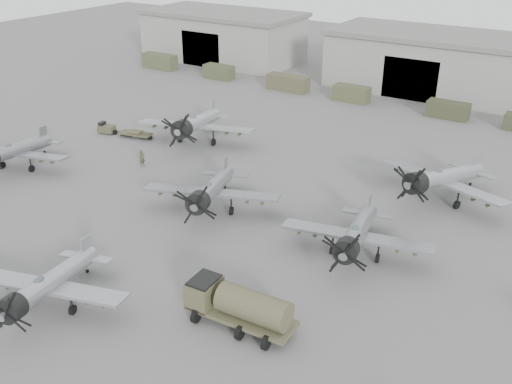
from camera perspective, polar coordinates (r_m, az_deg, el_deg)
ground at (r=42.90m, az=-10.36°, el=-9.05°), size 220.00×220.00×0.00m
hangar_left at (r=109.21m, az=-3.31°, el=15.37°), size 29.00×14.80×8.70m
hangar_center at (r=92.61m, az=16.63°, el=12.45°), size 29.00×14.80×8.70m
support_truck_0 at (r=103.95m, az=-9.61°, el=12.77°), size 6.50×2.20×2.53m
support_truck_1 at (r=96.04m, az=-3.73°, el=11.90°), size 5.07×2.20×2.24m
support_truck_2 at (r=89.11m, az=3.22°, el=10.84°), size 6.63×2.20×2.34m
support_truck_3 at (r=84.62m, az=9.52°, el=9.68°), size 5.22×2.20×2.25m
support_truck_4 at (r=80.45m, az=18.64°, el=7.79°), size 5.43×2.20×2.17m
aircraft_near_1 at (r=41.00m, az=-20.29°, el=-8.78°), size 11.25×10.13×4.49m
aircraft_mid_0 at (r=64.69m, az=-23.13°, el=3.76°), size 11.83×10.65×4.73m
aircraft_mid_1 at (r=50.82m, az=-4.60°, el=0.14°), size 12.26×11.08×4.96m
aircraft_mid_2 at (r=44.67m, az=9.97°, el=-4.19°), size 12.01×10.81×4.77m
aircraft_far_0 at (r=66.99m, az=-6.08°, el=6.82°), size 13.90×12.51×5.56m
aircraft_far_1 at (r=55.44m, az=17.98°, el=1.30°), size 13.01×11.71×5.22m
fuel_tanker at (r=37.60m, az=-1.68°, el=-11.14°), size 7.50×3.67×2.85m
tug_trailer at (r=72.27m, az=-13.66°, el=5.98°), size 7.22×2.71×1.43m
ground_crew at (r=62.14m, az=-11.32°, el=3.32°), size 0.54×0.74×1.87m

